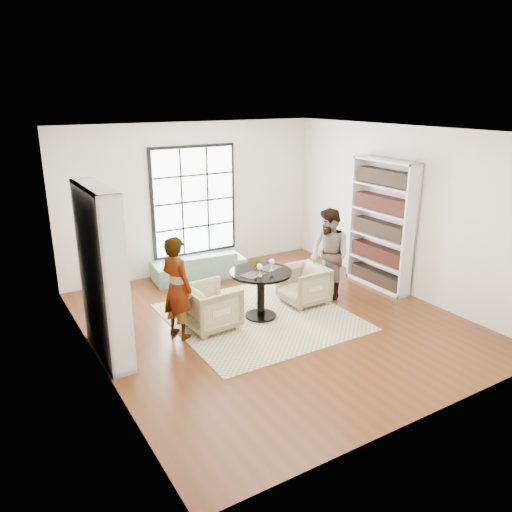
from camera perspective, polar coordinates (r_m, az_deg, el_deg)
ground at (r=8.15m, az=2.02°, el=-7.45°), size 6.00×6.00×0.00m
room_shell at (r=8.14m, az=0.04°, el=1.99°), size 6.00×6.01×6.00m
rug at (r=8.28m, az=0.43°, el=-6.97°), size 2.79×2.79×0.01m
pedestal_table at (r=8.06m, az=0.56°, el=-3.25°), size 1.00×1.00×0.80m
sofa at (r=9.97m, az=-6.54°, el=-1.06°), size 1.86×0.87×0.53m
armchair_left at (r=7.83m, az=-5.13°, el=-5.80°), size 0.82×0.80×0.71m
armchair_right at (r=8.74m, az=5.44°, el=-3.31°), size 0.75×0.72×0.67m
person_left at (r=7.46m, az=-9.02°, el=-3.61°), size 0.54×0.66×1.57m
person_right at (r=8.91m, az=8.38°, el=0.21°), size 0.67×0.83×1.62m
placemat_left at (r=7.83m, az=-0.34°, el=-2.16°), size 0.40×0.35×0.01m
placemat_right at (r=8.13m, az=1.62°, el=-1.38°), size 0.40×0.35×0.01m
cutlery_left at (r=7.83m, az=-0.34°, el=-2.11°), size 0.20×0.25×0.01m
cutlery_right at (r=8.13m, az=1.62°, el=-1.34°), size 0.20×0.25×0.01m
wine_glass_left at (r=7.74m, az=0.44°, el=-1.29°), size 0.09×0.09×0.20m
wine_glass_right at (r=7.99m, az=1.83°, el=-0.69°), size 0.09×0.09×0.20m
flower_centerpiece at (r=7.99m, az=0.07°, el=-0.98°), size 0.21×0.19×0.21m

